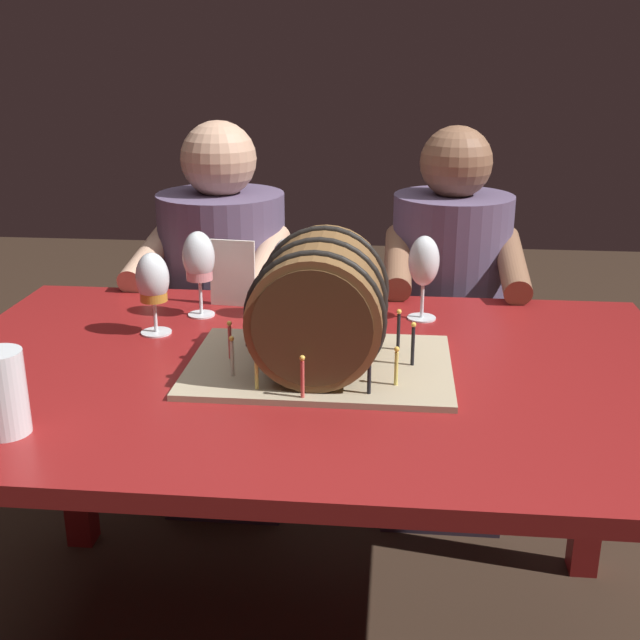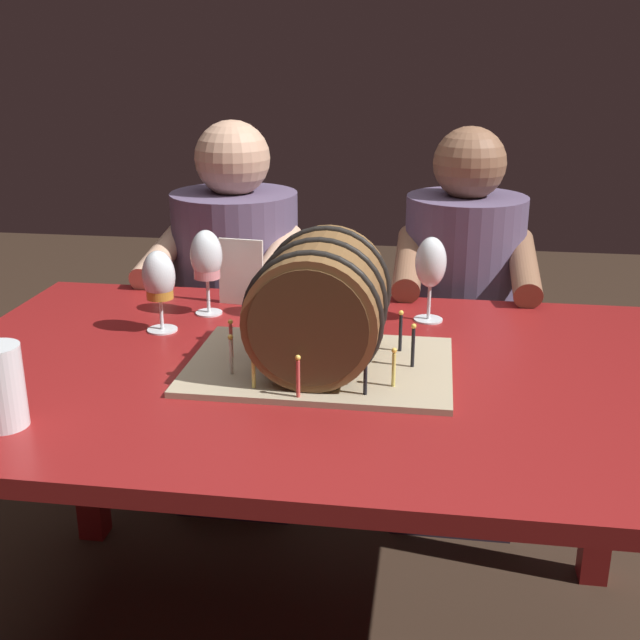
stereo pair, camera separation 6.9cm
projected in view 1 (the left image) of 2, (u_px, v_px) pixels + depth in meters
dining_table at (307, 411)px, 1.59m from camera, size 1.49×0.97×0.73m
barrel_cake at (320, 310)px, 1.51m from camera, size 0.51×0.35×0.26m
wine_glass_amber at (153, 282)px, 1.70m from camera, size 0.07×0.07×0.18m
wine_glass_red at (288, 264)px, 1.79m from camera, size 0.07×0.07×0.19m
wine_glass_empty at (424, 263)px, 1.78m from camera, size 0.07×0.07×0.19m
wine_glass_rose at (199, 261)px, 1.81m from camera, size 0.07×0.07×0.20m
beer_pint at (3, 395)px, 1.27m from camera, size 0.08×0.08×0.14m
menu_card at (233, 273)px, 1.90m from camera, size 0.11×0.03×0.16m
person_seated_left at (226, 334)px, 2.31m from camera, size 0.41×0.49×1.14m
person_seated_right at (446, 348)px, 2.26m from camera, size 0.36×0.45×1.13m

